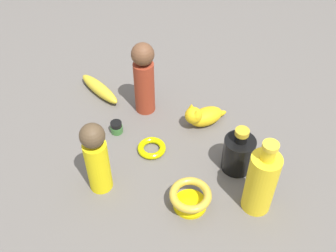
{
  "coord_description": "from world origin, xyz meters",
  "views": [
    {
      "loc": [
        0.81,
        0.04,
        0.86
      ],
      "look_at": [
        0.0,
        0.0,
        0.07
      ],
      "focal_mm": 42.08,
      "sensor_mm": 36.0,
      "label": 1
    }
  ],
  "objects_px": {
    "bangle": "(152,148)",
    "cat_figurine": "(203,116)",
    "bowl": "(190,197)",
    "nail_polish_jar": "(116,127)",
    "bottle_short": "(238,153)",
    "person_figure_adult": "(144,78)",
    "bottle_tall": "(261,182)",
    "banana": "(99,89)",
    "person_figure_child": "(96,158)"
  },
  "relations": [
    {
      "from": "bottle_short",
      "to": "nail_polish_jar",
      "type": "distance_m",
      "value": 0.38
    },
    {
      "from": "banana",
      "to": "nail_polish_jar",
      "type": "bearing_deg",
      "value": 159.91
    },
    {
      "from": "cat_figurine",
      "to": "person_figure_child",
      "type": "bearing_deg",
      "value": -47.64
    },
    {
      "from": "person_figure_adult",
      "to": "bowl",
      "type": "bearing_deg",
      "value": 21.71
    },
    {
      "from": "person_figure_child",
      "to": "bottle_tall",
      "type": "bearing_deg",
      "value": 83.81
    },
    {
      "from": "person_figure_adult",
      "to": "bowl",
      "type": "height_order",
      "value": "person_figure_adult"
    },
    {
      "from": "cat_figurine",
      "to": "nail_polish_jar",
      "type": "relative_size",
      "value": 3.58
    },
    {
      "from": "cat_figurine",
      "to": "nail_polish_jar",
      "type": "bearing_deg",
      "value": -80.15
    },
    {
      "from": "banana",
      "to": "bangle",
      "type": "bearing_deg",
      "value": 173.01
    },
    {
      "from": "nail_polish_jar",
      "to": "person_figure_adult",
      "type": "bearing_deg",
      "value": 144.17
    },
    {
      "from": "person_figure_adult",
      "to": "cat_figurine",
      "type": "distance_m",
      "value": 0.22
    },
    {
      "from": "banana",
      "to": "nail_polish_jar",
      "type": "relative_size",
      "value": 5.1
    },
    {
      "from": "bottle_short",
      "to": "cat_figurine",
      "type": "xyz_separation_m",
      "value": [
        -0.17,
        -0.09,
        -0.02
      ]
    },
    {
      "from": "person_figure_child",
      "to": "cat_figurine",
      "type": "bearing_deg",
      "value": 132.36
    },
    {
      "from": "cat_figurine",
      "to": "banana",
      "type": "xyz_separation_m",
      "value": [
        -0.13,
        -0.35,
        -0.01
      ]
    },
    {
      "from": "cat_figurine",
      "to": "banana",
      "type": "height_order",
      "value": "cat_figurine"
    },
    {
      "from": "bottle_tall",
      "to": "person_figure_child",
      "type": "relative_size",
      "value": 1.03
    },
    {
      "from": "bottle_short",
      "to": "nail_polish_jar",
      "type": "relative_size",
      "value": 3.81
    },
    {
      "from": "bottle_short",
      "to": "bowl",
      "type": "bearing_deg",
      "value": -43.71
    },
    {
      "from": "person_figure_adult",
      "to": "nail_polish_jar",
      "type": "bearing_deg",
      "value": -35.83
    },
    {
      "from": "bowl",
      "to": "banana",
      "type": "bearing_deg",
      "value": -144.88
    },
    {
      "from": "bottle_tall",
      "to": "bowl",
      "type": "height_order",
      "value": "bottle_tall"
    },
    {
      "from": "nail_polish_jar",
      "to": "bottle_short",
      "type": "bearing_deg",
      "value": 70.84
    },
    {
      "from": "bottle_tall",
      "to": "banana",
      "type": "bearing_deg",
      "value": -132.0
    },
    {
      "from": "bottle_tall",
      "to": "bottle_short",
      "type": "distance_m",
      "value": 0.14
    },
    {
      "from": "nail_polish_jar",
      "to": "cat_figurine",
      "type": "bearing_deg",
      "value": 99.85
    },
    {
      "from": "person_figure_adult",
      "to": "bottle_tall",
      "type": "xyz_separation_m",
      "value": [
        0.36,
        0.32,
        -0.03
      ]
    },
    {
      "from": "bangle",
      "to": "nail_polish_jar",
      "type": "bearing_deg",
      "value": -122.61
    },
    {
      "from": "person_figure_child",
      "to": "banana",
      "type": "bearing_deg",
      "value": -169.75
    },
    {
      "from": "bowl",
      "to": "cat_figurine",
      "type": "xyz_separation_m",
      "value": [
        -0.31,
        0.04,
        -0.0
      ]
    },
    {
      "from": "person_figure_adult",
      "to": "bottle_tall",
      "type": "relative_size",
      "value": 1.07
    },
    {
      "from": "person_figure_child",
      "to": "banana",
      "type": "distance_m",
      "value": 0.4
    },
    {
      "from": "bangle",
      "to": "person_figure_child",
      "type": "xyz_separation_m",
      "value": [
        0.13,
        -0.13,
        0.1
      ]
    },
    {
      "from": "bottle_tall",
      "to": "bowl",
      "type": "bearing_deg",
      "value": -87.07
    },
    {
      "from": "bowl",
      "to": "bottle_short",
      "type": "bearing_deg",
      "value": 136.29
    },
    {
      "from": "bottle_short",
      "to": "nail_polish_jar",
      "type": "xyz_separation_m",
      "value": [
        -0.12,
        -0.36,
        -0.04
      ]
    },
    {
      "from": "person_figure_child",
      "to": "nail_polish_jar",
      "type": "distance_m",
      "value": 0.23
    },
    {
      "from": "bottle_tall",
      "to": "bowl",
      "type": "relative_size",
      "value": 2.13
    },
    {
      "from": "person_figure_child",
      "to": "cat_figurine",
      "type": "height_order",
      "value": "person_figure_child"
    },
    {
      "from": "bangle",
      "to": "nail_polish_jar",
      "type": "height_order",
      "value": "nail_polish_jar"
    },
    {
      "from": "person_figure_adult",
      "to": "bottle_tall",
      "type": "height_order",
      "value": "person_figure_adult"
    },
    {
      "from": "person_figure_adult",
      "to": "nail_polish_jar",
      "type": "distance_m",
      "value": 0.17
    },
    {
      "from": "bowl",
      "to": "person_figure_child",
      "type": "relative_size",
      "value": 0.48
    },
    {
      "from": "person_figure_child",
      "to": "nail_polish_jar",
      "type": "bearing_deg",
      "value": 176.35
    },
    {
      "from": "person_figure_adult",
      "to": "person_figure_child",
      "type": "height_order",
      "value": "person_figure_adult"
    },
    {
      "from": "person_figure_adult",
      "to": "cat_figurine",
      "type": "height_order",
      "value": "person_figure_adult"
    },
    {
      "from": "bowl",
      "to": "nail_polish_jar",
      "type": "height_order",
      "value": "bowl"
    },
    {
      "from": "bangle",
      "to": "cat_figurine",
      "type": "height_order",
      "value": "cat_figurine"
    },
    {
      "from": "bottle_short",
      "to": "nail_polish_jar",
      "type": "bearing_deg",
      "value": -109.16
    },
    {
      "from": "person_figure_adult",
      "to": "bottle_short",
      "type": "height_order",
      "value": "person_figure_adult"
    }
  ]
}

